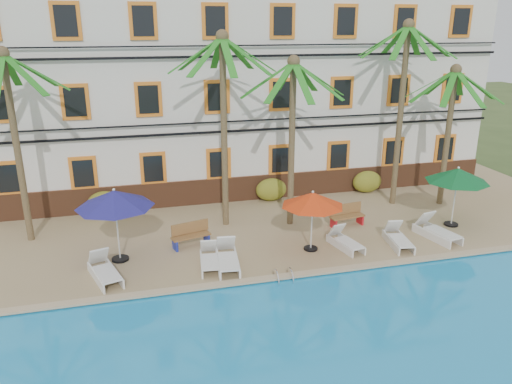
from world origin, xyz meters
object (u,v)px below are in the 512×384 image
object	(u,v)px
palm_c	(292,118)
lounger_c	(228,258)
umbrella_blue	(115,199)
lounger_b	(210,259)
palm_a	(13,120)
umbrella_red	(313,200)
lounger_f	(436,231)
palm_d	(403,90)
lounger_d	(345,241)
lounger_e	(398,238)
bench_right	(346,215)
bench_left	(190,234)
palm_e	(450,115)
palm_b	(224,105)
lounger_a	(105,271)
pool_ladder	(283,279)
umbrella_green	(458,175)

from	to	relation	value
palm_c	lounger_c	distance (m)	6.31
umbrella_blue	lounger_b	xyz separation A→B (m)	(3.04, -1.29, -2.06)
palm_a	umbrella_red	distance (m)	11.35
lounger_f	umbrella_red	bearing A→B (deg)	177.26
palm_a	palm_c	distance (m)	10.49
palm_a	lounger_f	size ratio (longest dim) A/B	3.46
palm_d	umbrella_red	size ratio (longest dim) A/B	3.54
lounger_d	lounger_e	size ratio (longest dim) A/B	0.95
lounger_e	bench_right	bearing A→B (deg)	115.06
lounger_f	bench_left	world-z (taller)	lounger_f
palm_e	lounger_c	xyz separation A→B (m)	(-11.04, -3.84, -3.91)
palm_b	palm_d	world-z (taller)	palm_d
lounger_c	lounger_f	xyz separation A→B (m)	(8.51, 0.32, 0.00)
palm_a	lounger_e	bearing A→B (deg)	-16.67
palm_d	lounger_d	size ratio (longest dim) A/B	4.59
palm_e	lounger_a	size ratio (longest dim) A/B	3.12
umbrella_blue	lounger_d	world-z (taller)	umbrella_blue
lounger_f	bench_right	xyz separation A→B (m)	(-2.92, 2.13, 0.16)
palm_c	lounger_d	xyz separation A→B (m)	(1.25, -2.85, -4.26)
pool_ladder	lounger_b	bearing A→B (deg)	145.63
umbrella_red	lounger_a	size ratio (longest dim) A/B	1.14
palm_a	palm_d	world-z (taller)	palm_d
bench_left	pool_ladder	world-z (taller)	bench_left
lounger_e	lounger_f	distance (m)	1.83
umbrella_red	bench_left	bearing A→B (deg)	161.20
lounger_c	lounger_d	bearing A→B (deg)	4.98
lounger_c	lounger_e	size ratio (longest dim) A/B	1.09
lounger_f	lounger_e	bearing A→B (deg)	-172.98
umbrella_blue	bench_left	xyz separation A→B (m)	(2.62, 0.59, -1.86)
palm_b	lounger_c	bearing A→B (deg)	-100.43
lounger_b	lounger_e	xyz separation A→B (m)	(7.30, -0.07, 0.01)
palm_a	palm_c	bearing A→B (deg)	-5.27
palm_c	lounger_a	world-z (taller)	palm_c
palm_d	umbrella_blue	bearing A→B (deg)	-166.64
umbrella_red	palm_e	bearing A→B (deg)	22.98
bench_left	bench_right	xyz separation A→B (m)	(6.63, 0.39, 0.00)
palm_a	palm_d	xyz separation A→B (m)	(15.95, 0.22, 0.54)
lounger_a	lounger_f	distance (m)	12.66
palm_c	lounger_c	bearing A→B (deg)	-136.02
bench_right	palm_e	bearing A→B (deg)	14.39
bench_left	lounger_c	bearing A→B (deg)	-63.21
palm_c	lounger_a	bearing A→B (deg)	-157.54
lounger_d	lounger_e	bearing A→B (deg)	-8.38
lounger_a	bench_left	xyz separation A→B (m)	(3.11, 1.91, 0.17)
palm_a	bench_right	size ratio (longest dim) A/B	4.75
palm_e	lounger_a	world-z (taller)	palm_e
palm_e	lounger_f	bearing A→B (deg)	-125.64
lounger_e	bench_left	distance (m)	7.98
palm_a	umbrella_green	xyz separation A→B (m)	(16.98, -2.89, -2.56)
bench_right	palm_b	bearing A→B (deg)	164.02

